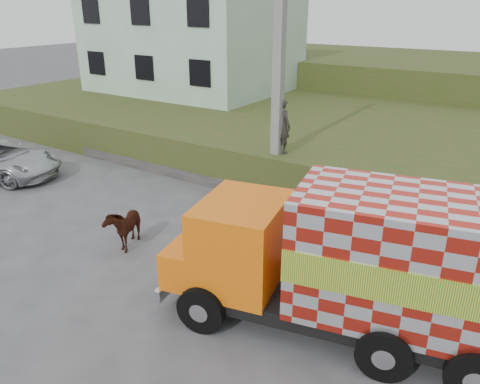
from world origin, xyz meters
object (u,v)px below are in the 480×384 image
Objects in this scene: pedestrian at (282,126)px; utility_pole at (278,74)px; cargo_truck at (356,263)px; cow at (124,225)px.

utility_pole is at bearing 80.50° from pedestrian.
cow is (-6.42, 0.13, -0.99)m from cargo_truck.
utility_pole is 1.12× the size of cargo_truck.
cow is 0.77× the size of pedestrian.
cargo_truck is 3.98× the size of pedestrian.
cargo_truck is 7.33m from pedestrian.
utility_pole is at bearing 119.47° from cargo_truck.
cow is at bearing -107.71° from utility_pole.
utility_pole is 5.78× the size of cow.
cow is at bearing 84.50° from pedestrian.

